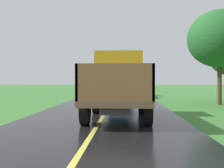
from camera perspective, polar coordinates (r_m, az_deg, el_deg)
banana_truck_near at (r=11.48m, az=1.19°, el=0.15°), size 2.38×5.82×2.80m
banana_truck_far at (r=26.85m, az=1.94°, el=0.53°), size 2.38×5.81×2.80m
roadside_tree_mid_right at (r=19.28m, az=21.60°, el=8.78°), size 4.16×4.16×6.18m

